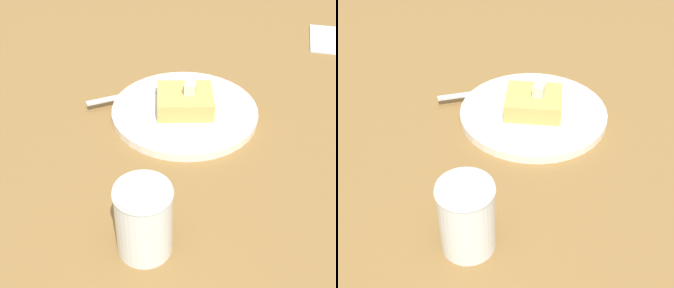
{
  "view_description": "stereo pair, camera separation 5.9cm",
  "coord_description": "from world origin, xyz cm",
  "views": [
    {
      "loc": [
        56.63,
        9.31,
        43.6
      ],
      "look_at": [
        10.28,
        8.7,
        6.77
      ],
      "focal_mm": 50.0,
      "sensor_mm": 36.0,
      "label": 1
    },
    {
      "loc": [
        56.18,
        15.21,
        43.6
      ],
      "look_at": [
        10.28,
        8.7,
        6.77
      ],
      "focal_mm": 50.0,
      "sensor_mm": 36.0,
      "label": 2
    }
  ],
  "objects": [
    {
      "name": "table_surface",
      "position": [
        0.0,
        0.0,
        1.14
      ],
      "size": [
        123.86,
        123.86,
        2.27
      ],
      "primitive_type": "cube",
      "color": "brown",
      "rests_on": "ground"
    },
    {
      "name": "plate",
      "position": [
        -2.55,
        11.08,
        3.0
      ],
      "size": [
        22.27,
        22.27,
        1.28
      ],
      "color": "silver",
      "rests_on": "table_surface"
    },
    {
      "name": "toast_slice_center",
      "position": [
        -2.55,
        11.08,
        4.92
      ],
      "size": [
        7.88,
        8.56,
        2.73
      ],
      "primitive_type": "cube",
      "rotation": [
        0.0,
        0.0,
        0.03
      ],
      "color": "tan",
      "rests_on": "plate"
    },
    {
      "name": "butter_pat_primary",
      "position": [
        -2.49,
        11.8,
        7.15
      ],
      "size": [
        1.98,
        1.84,
        1.73
      ],
      "primitive_type": "cube",
      "rotation": [
        0.0,
        0.0,
        2.97
      ],
      "color": "beige",
      "rests_on": "toast_slice_center"
    },
    {
      "name": "fork",
      "position": [
        -6.81,
        4.34,
        3.73
      ],
      "size": [
        7.48,
        15.32,
        0.36
      ],
      "color": "silver",
      "rests_on": "plate"
    },
    {
      "name": "syrup_jar",
      "position": [
        23.11,
        6.32,
        6.32
      ],
      "size": [
        6.33,
        6.33,
        8.85
      ],
      "color": "#592A0E",
      "rests_on": "table_surface"
    }
  ]
}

